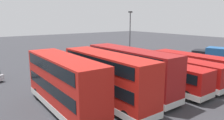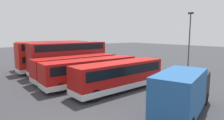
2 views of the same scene
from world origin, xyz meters
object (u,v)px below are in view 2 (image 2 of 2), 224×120
(bus_double_decker_fifth, at_px, (54,55))
(bus_double_decker_sixth, at_px, (51,53))
(box_truck_blue, at_px, (183,91))
(lamp_post_tall, at_px, (189,39))
(bus_single_deck_near_end, at_px, (120,75))
(bus_double_decker_fourth, at_px, (69,57))
(bus_single_deck_second, at_px, (92,71))
(car_hatchback_silver, at_px, (100,56))
(waste_bin_yellow, at_px, (79,58))
(bus_single_deck_third, at_px, (76,67))

(bus_double_decker_fifth, bearing_deg, bus_double_decker_sixth, -13.28)
(box_truck_blue, height_order, lamp_post_tall, lamp_post_tall)
(bus_double_decker_sixth, bearing_deg, lamp_post_tall, -144.84)
(bus_single_deck_near_end, bearing_deg, bus_double_decker_sixth, 0.78)
(bus_double_decker_fourth, height_order, bus_double_decker_fifth, same)
(bus_single_deck_second, bearing_deg, lamp_post_tall, -106.91)
(bus_single_deck_near_end, bearing_deg, car_hatchback_silver, -30.84)
(box_truck_blue, xyz_separation_m, lamp_post_tall, (6.81, -12.89, 3.35))
(bus_double_decker_sixth, distance_m, waste_bin_yellow, 9.59)
(bus_single_deck_second, distance_m, bus_single_deck_third, 3.32)
(bus_single_deck_second, xyz_separation_m, waste_bin_yellow, (18.77, -8.89, -1.15))
(bus_single_deck_second, relative_size, box_truck_blue, 1.45)
(car_hatchback_silver, bearing_deg, bus_single_deck_second, 142.30)
(waste_bin_yellow, bearing_deg, bus_double_decker_fourth, 145.09)
(bus_single_deck_third, xyz_separation_m, car_hatchback_silver, (14.93, -14.24, -0.92))
(bus_single_deck_third, distance_m, lamp_post_tall, 16.01)
(car_hatchback_silver, bearing_deg, bus_double_decker_fifth, 118.46)
(bus_single_deck_second, height_order, bus_double_decker_sixth, bus_double_decker_sixth)
(bus_single_deck_near_end, height_order, bus_double_decker_fourth, bus_double_decker_fourth)
(bus_double_decker_fifth, height_order, waste_bin_yellow, bus_double_decker_fifth)
(bus_single_deck_second, bearing_deg, bus_single_deck_third, 2.44)
(bus_single_deck_third, height_order, bus_double_decker_sixth, bus_double_decker_sixth)
(bus_double_decker_fifth, distance_m, bus_double_decker_sixth, 3.74)
(bus_single_deck_near_end, bearing_deg, lamp_post_tall, -91.68)
(bus_double_decker_fifth, relative_size, car_hatchback_silver, 2.52)
(bus_double_decker_fifth, bearing_deg, bus_single_deck_near_end, -175.58)
(bus_single_deck_near_end, xyz_separation_m, bus_single_deck_third, (7.08, 1.10, 0.00))
(bus_double_decker_fourth, xyz_separation_m, waste_bin_yellow, (11.73, -8.19, -1.97))
(bus_double_decker_sixth, bearing_deg, car_hatchback_silver, -73.05)
(bus_double_decker_fourth, distance_m, car_hatchback_silver, 17.56)
(bus_single_deck_third, relative_size, bus_double_decker_fourth, 0.97)
(car_hatchback_silver, height_order, waste_bin_yellow, car_hatchback_silver)
(bus_single_deck_second, xyz_separation_m, bus_double_decker_fourth, (7.04, -0.70, 0.83))
(car_hatchback_silver, bearing_deg, bus_single_deck_third, 136.34)
(waste_bin_yellow, bearing_deg, car_hatchback_silver, -95.77)
(car_hatchback_silver, xyz_separation_m, lamp_post_tall, (-22.38, 0.49, 4.36))
(bus_double_decker_fourth, relative_size, bus_double_decker_fifth, 1.04)
(car_hatchback_silver, relative_size, lamp_post_tall, 0.49)
(bus_double_decker_sixth, distance_m, box_truck_blue, 25.12)
(lamp_post_tall, bearing_deg, bus_single_deck_second, 73.09)
(bus_double_decker_sixth, xyz_separation_m, lamp_post_tall, (-18.30, -12.89, 2.61))
(bus_single_deck_second, xyz_separation_m, lamp_post_tall, (-4.14, -13.61, 3.43))
(bus_single_deck_near_end, xyz_separation_m, car_hatchback_silver, (22.01, -13.14, -0.92))
(bus_double_decker_sixth, relative_size, waste_bin_yellow, 11.06)
(bus_single_deck_second, distance_m, bus_double_decker_fifth, 10.56)
(bus_single_deck_near_end, distance_m, lamp_post_tall, 13.11)
(lamp_post_tall, height_order, waste_bin_yellow, lamp_post_tall)
(bus_single_deck_third, bearing_deg, car_hatchback_silver, -43.66)
(bus_double_decker_fourth, bearing_deg, car_hatchback_silver, -50.09)
(bus_single_deck_near_end, height_order, waste_bin_yellow, bus_single_deck_near_end)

